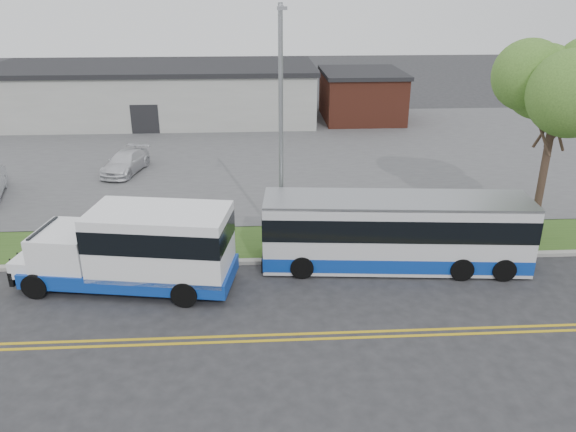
{
  "coord_description": "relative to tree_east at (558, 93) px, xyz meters",
  "views": [
    {
      "loc": [
        2.03,
        -18.7,
        10.2
      ],
      "look_at": [
        3.23,
        2.03,
        1.6
      ],
      "focal_mm": 35.0,
      "sensor_mm": 36.0,
      "label": 1
    }
  ],
  "objects": [
    {
      "name": "brick_wing",
      "position": [
        -3.5,
        23.0,
        -4.24
      ],
      "size": [
        6.3,
        7.3,
        3.9
      ],
      "color": "brown",
      "rests_on": "ground"
    },
    {
      "name": "streetlight_near",
      "position": [
        -11.0,
        -0.27,
        -0.97
      ],
      "size": [
        0.35,
        1.53,
        9.5
      ],
      "color": "gray",
      "rests_on": "verge"
    },
    {
      "name": "parked_car_b",
      "position": [
        -19.53,
        9.83,
        -5.51
      ],
      "size": [
        2.56,
        4.4,
        1.2
      ],
      "primitive_type": "imported",
      "rotation": [
        0.0,
        0.0,
        -0.23
      ],
      "color": "silver",
      "rests_on": "parking_lot"
    },
    {
      "name": "shuttle_bus",
      "position": [
        -16.17,
        -3.48,
        -4.6
      ],
      "size": [
        8.1,
        3.72,
        3.0
      ],
      "rotation": [
        0.0,
        0.0,
        -0.16
      ],
      "color": "#0E379D",
      "rests_on": "ground"
    },
    {
      "name": "curb",
      "position": [
        -14.0,
        -1.9,
        -6.13
      ],
      "size": [
        80.0,
        0.3,
        0.15
      ],
      "primitive_type": "cube",
      "color": "#9E9B93",
      "rests_on": "ground"
    },
    {
      "name": "verge",
      "position": [
        -14.0,
        -0.1,
        -6.15
      ],
      "size": [
        80.0,
        3.3,
        0.1
      ],
      "primitive_type": "cube",
      "color": "#30511B",
      "rests_on": "ground"
    },
    {
      "name": "ground",
      "position": [
        -14.0,
        -3.0,
        -6.2
      ],
      "size": [
        140.0,
        140.0,
        0.0
      ],
      "primitive_type": "plane",
      "color": "#28282B",
      "rests_on": "ground"
    },
    {
      "name": "lane_line_north",
      "position": [
        -14.0,
        -6.85,
        -6.2
      ],
      "size": [
        70.0,
        0.12,
        0.01
      ],
      "primitive_type": "cube",
      "color": "gold",
      "rests_on": "ground"
    },
    {
      "name": "grocery_bag_left",
      "position": [
        -16.01,
        -1.35,
        -5.94
      ],
      "size": [
        0.32,
        0.32,
        0.32
      ],
      "primitive_type": "sphere",
      "color": "white",
      "rests_on": "verge"
    },
    {
      "name": "commercial_building",
      "position": [
        -20.0,
        24.0,
        -4.02
      ],
      "size": [
        25.4,
        10.4,
        4.35
      ],
      "color": "#9E9E99",
      "rests_on": "ground"
    },
    {
      "name": "parking_lot",
      "position": [
        -14.0,
        14.0,
        -6.15
      ],
      "size": [
        80.0,
        25.0,
        0.1
      ],
      "primitive_type": "cube",
      "color": "#4C4C4F",
      "rests_on": "ground"
    },
    {
      "name": "grocery_bag_right",
      "position": [
        -15.41,
        -0.85,
        -5.94
      ],
      "size": [
        0.32,
        0.32,
        0.32
      ],
      "primitive_type": "sphere",
      "color": "white",
      "rests_on": "verge"
    },
    {
      "name": "pedestrian",
      "position": [
        -15.71,
        -1.1,
        -5.33
      ],
      "size": [
        0.65,
        0.52,
        1.55
      ],
      "primitive_type": "imported",
      "rotation": [
        0.0,
        0.0,
        3.44
      ],
      "color": "black",
      "rests_on": "verge"
    },
    {
      "name": "lane_line_south",
      "position": [
        -14.0,
        -7.15,
        -6.2
      ],
      "size": [
        70.0,
        0.12,
        0.01
      ],
      "primitive_type": "cube",
      "color": "gold",
      "rests_on": "ground"
    },
    {
      "name": "transit_bus",
      "position": [
        -6.75,
        -2.4,
        -4.79
      ],
      "size": [
        10.26,
        3.16,
        2.8
      ],
      "rotation": [
        0.0,
        0.0,
        -0.09
      ],
      "color": "silver",
      "rests_on": "ground"
    },
    {
      "name": "tree_east",
      "position": [
        0.0,
        0.0,
        0.0
      ],
      "size": [
        5.2,
        5.2,
        8.33
      ],
      "color": "#39281F",
      "rests_on": "verge"
    }
  ]
}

